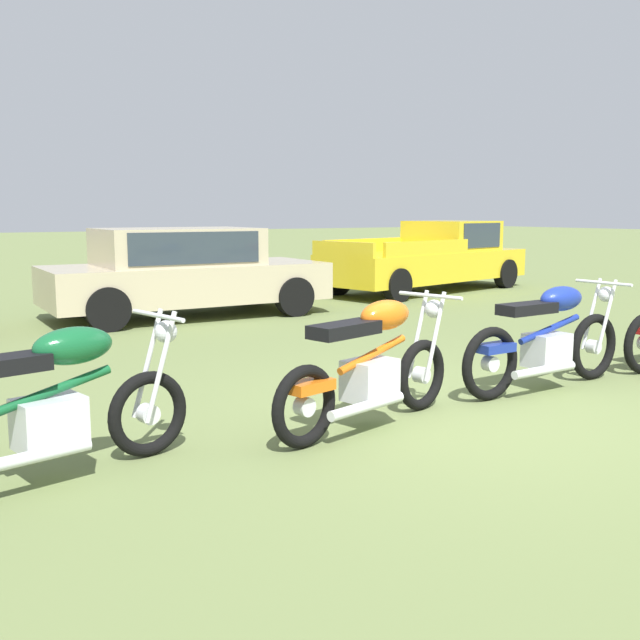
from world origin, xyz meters
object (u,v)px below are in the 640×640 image
at_px(motorcycle_orange, 371,365).
at_px(motorcycle_blue, 548,338).
at_px(motorcycle_green, 50,406).
at_px(pickup_truck_yellow, 434,256).
at_px(car_beige, 182,267).

height_order(motorcycle_orange, motorcycle_blue, same).
xyz_separation_m(motorcycle_green, pickup_truck_yellow, (9.43, 7.41, 0.26)).
distance_m(motorcycle_orange, motorcycle_blue, 2.16).
relative_size(car_beige, pickup_truck_yellow, 0.83).
height_order(motorcycle_blue, car_beige, car_beige).
bearing_deg(motorcycle_orange, motorcycle_green, 163.41).
height_order(motorcycle_green, motorcycle_orange, same).
relative_size(motorcycle_green, motorcycle_orange, 1.01).
height_order(motorcycle_green, pickup_truck_yellow, pickup_truck_yellow).
bearing_deg(motorcycle_orange, pickup_truck_yellow, 32.49).
relative_size(motorcycle_blue, car_beige, 0.49).
relative_size(motorcycle_orange, pickup_truck_yellow, 0.37).
distance_m(motorcycle_orange, pickup_truck_yellow, 10.29).
height_order(motorcycle_orange, car_beige, car_beige).
relative_size(motorcycle_green, pickup_truck_yellow, 0.37).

